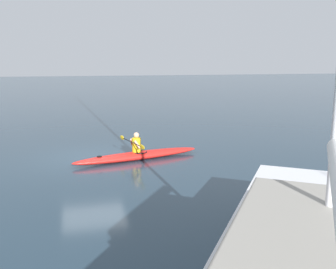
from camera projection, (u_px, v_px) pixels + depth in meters
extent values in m
plane|color=#233847|center=(92.00, 157.00, 15.12)|extent=(160.00, 160.00, 0.00)
ellipsoid|color=red|center=(138.00, 156.00, 14.77)|extent=(5.12, 1.90, 0.32)
torus|color=black|center=(140.00, 152.00, 14.78)|extent=(0.72, 0.72, 0.04)
cylinder|color=black|center=(99.00, 156.00, 14.03)|extent=(0.18, 0.18, 0.02)
cylinder|color=yellow|center=(136.00, 145.00, 14.66)|extent=(0.33, 0.33, 0.54)
sphere|color=tan|center=(136.00, 135.00, 14.59)|extent=(0.21, 0.21, 0.21)
cylinder|color=black|center=(132.00, 142.00, 14.55)|extent=(0.51, 1.88, 0.03)
ellipsoid|color=gold|center=(142.00, 147.00, 13.71)|extent=(0.14, 0.40, 0.17)
ellipsoid|color=gold|center=(122.00, 138.00, 15.38)|extent=(0.14, 0.40, 0.17)
cylinder|color=tan|center=(137.00, 145.00, 14.38)|extent=(0.24, 0.26, 0.34)
cylinder|color=tan|center=(132.00, 142.00, 14.84)|extent=(0.18, 0.30, 0.34)
cone|color=white|center=(321.00, 189.00, 9.65)|extent=(1.42, 1.37, 1.10)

